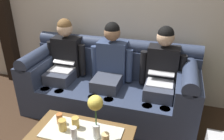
# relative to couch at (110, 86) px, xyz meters

# --- Properties ---
(couch) EXTENTS (2.24, 0.88, 0.96)m
(couch) POSITION_rel_couch_xyz_m (0.00, 0.00, 0.00)
(couch) COLOR #2D3851
(couch) RESTS_ON ground_plane
(person_left) EXTENTS (0.56, 0.67, 1.22)m
(person_left) POSITION_rel_couch_xyz_m (-0.66, -0.00, 0.29)
(person_left) COLOR #383D4C
(person_left) RESTS_ON ground_plane
(person_middle) EXTENTS (0.56, 0.67, 1.22)m
(person_middle) POSITION_rel_couch_xyz_m (0.00, -0.00, 0.29)
(person_middle) COLOR #383D4C
(person_middle) RESTS_ON ground_plane
(person_right) EXTENTS (0.56, 0.67, 1.22)m
(person_right) POSITION_rel_couch_xyz_m (0.66, -0.00, 0.29)
(person_right) COLOR #383D4C
(person_right) RESTS_ON ground_plane
(coffee_table) EXTENTS (1.01, 0.51, 0.38)m
(coffee_table) POSITION_rel_couch_xyz_m (0.00, -0.96, -0.05)
(coffee_table) COLOR brown
(coffee_table) RESTS_ON ground_plane
(flower_vase) EXTENTS (0.14, 0.14, 0.46)m
(flower_vase) POSITION_rel_couch_xyz_m (0.17, -0.98, 0.33)
(flower_vase) COLOR silver
(flower_vase) RESTS_ON coffee_table
(cup_near_left) EXTENTS (0.07, 0.07, 0.12)m
(cup_near_left) POSITION_rel_couch_xyz_m (-0.08, -0.91, 0.06)
(cup_near_left) COLOR gold
(cup_near_left) RESTS_ON coffee_table
(cup_near_right) EXTENTS (0.06, 0.06, 0.11)m
(cup_near_right) POSITION_rel_couch_xyz_m (-0.27, -0.90, 0.06)
(cup_near_right) COLOR #B26633
(cup_near_right) RESTS_ON coffee_table
(cup_far_center) EXTENTS (0.06, 0.06, 0.13)m
(cup_far_center) POSITION_rel_couch_xyz_m (-0.03, -1.06, 0.07)
(cup_far_center) COLOR silver
(cup_far_center) RESTS_ON coffee_table
(cup_far_left) EXTENTS (0.07, 0.07, 0.13)m
(cup_far_left) POSITION_rel_couch_xyz_m (0.28, -1.06, 0.07)
(cup_far_left) COLOR #DBB77A
(cup_far_left) RESTS_ON coffee_table
(cup_far_right) EXTENTS (0.08, 0.08, 0.12)m
(cup_far_right) POSITION_rel_couch_xyz_m (-0.19, -0.98, 0.06)
(cup_far_right) COLOR gold
(cup_far_right) RESTS_ON coffee_table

